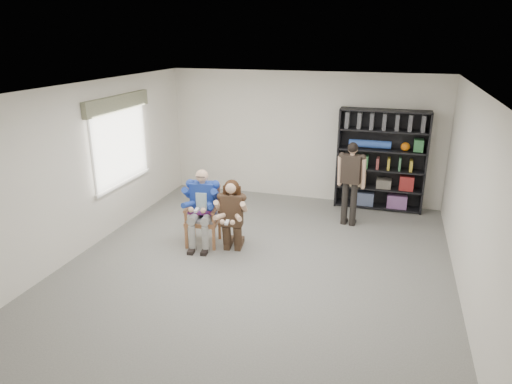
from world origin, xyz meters
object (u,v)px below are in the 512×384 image
(seated_man, at_px, (202,208))
(standing_man, at_px, (350,184))
(bookshelf, at_px, (381,160))
(armchair, at_px, (203,216))
(kneeling_woman, at_px, (232,217))

(seated_man, distance_m, standing_man, 2.86)
(seated_man, bearing_deg, bookshelf, 35.17)
(armchair, bearing_deg, kneeling_woman, -20.17)
(standing_man, bearing_deg, seated_man, -136.71)
(kneeling_woman, distance_m, standing_man, 2.50)
(seated_man, bearing_deg, standing_man, 25.97)
(seated_man, distance_m, bookshelf, 3.97)
(armchair, distance_m, standing_man, 2.88)
(kneeling_woman, xyz_separation_m, standing_man, (1.78, 1.74, 0.20))
(seated_man, bearing_deg, armchair, 0.00)
(kneeling_woman, bearing_deg, standing_man, 35.86)
(armchair, xyz_separation_m, kneeling_woman, (0.58, -0.12, 0.10))
(kneeling_woman, xyz_separation_m, bookshelf, (2.28, 2.85, 0.42))
(armchair, xyz_separation_m, bookshelf, (2.86, 2.73, 0.52))
(seated_man, height_order, bookshelf, bookshelf)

